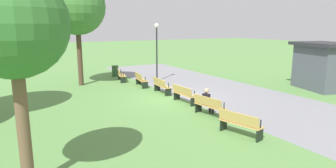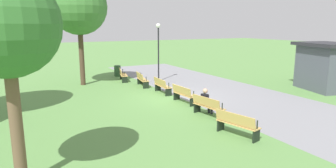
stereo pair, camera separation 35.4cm
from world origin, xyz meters
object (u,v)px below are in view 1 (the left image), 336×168
Objects in this scene: bench_0 at (121,75)px; tree_3 at (13,26)px; trash_bin at (115,71)px; kiosk at (323,65)px; bench_4 at (209,106)px; lamp_post at (157,41)px; bench_2 at (161,86)px; bench_5 at (240,123)px; bench_3 at (184,94)px; tree_0 at (77,7)px; bench_1 at (141,79)px; person_seated at (208,100)px.

tree_3 is (12.21, -6.87, 3.41)m from bench_0.
kiosk is at bearing 41.87° from trash_bin.
bench_4 is 9.01m from lamp_post.
bench_2 is 0.32× the size of tree_3.
bench_4 is at bearing 154.89° from bench_5.
bench_0 is 0.42× the size of lamp_post.
tree_3 is 6.10× the size of trash_bin.
bench_0 is 2.15m from trash_bin.
bench_3 is 9.26m from tree_0.
tree_0 is at bearing -117.14° from bench_1.
lamp_post is at bearing 30.34° from trash_bin.
bench_1 is 0.33× the size of tree_3.
tree_3 is (9.81, -7.34, 3.41)m from bench_1.
bench_3 is 6.70m from lamp_post.
lamp_post is 4.56m from trash_bin.
bench_4 is 0.33× the size of tree_3.
bench_3 is (4.89, 0.24, 0.00)m from bench_1.
bench_1 is at bearing 54.47° from tree_0.
bench_2 is 1.37× the size of person_seated.
trash_bin is at bearing -174.00° from bench_2.
lamp_post is at bearing 131.77° from bench_1.
lamp_post is (1.16, 5.09, -2.24)m from tree_0.
tree_0 reaches higher than bench_2.
lamp_post reaches higher than person_seated.
bench_3 and bench_5 have the same top height.
bench_5 is 0.33× the size of tree_3.
bench_3 is 9.41m from kiosk.
bench_1 is 11.41m from kiosk.
bench_0 is 0.25× the size of tree_0.
lamp_post is (-11.00, 9.15, -1.05)m from tree_3.
bench_4 is at bearing 0.74° from trash_bin.
bench_0 and bench_5 have the same top height.
person_seated is (-0.27, 0.10, 0.17)m from bench_4.
bench_5 is at bearing -1.28° from trash_bin.
bench_0 is 1.03× the size of bench_2.
person_seated is at bearing 17.46° from bench_0.
bench_2 is 10.06m from kiosk.
kiosk is at bearing 88.13° from bench_4.
lamp_post is (1.21, 2.28, 2.36)m from bench_0.
bench_5 is (12.13, 0.00, 0.00)m from bench_0.
trash_bin is at bearing -149.66° from lamp_post.
trash_bin is at bearing -174.56° from bench_0.
person_seated is (-2.67, 0.58, 0.17)m from bench_5.
bench_4 is 0.24× the size of tree_0.
bench_3 is 0.41× the size of lamp_post.
bench_2 is at bearing 36.36° from tree_0.
bench_5 is at bearing -19.51° from bench_4.
tree_3 is (0.08, -6.87, 3.41)m from bench_5.
bench_5 is at bearing -20.54° from person_seated.
tree_0 reaches higher than bench_4.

